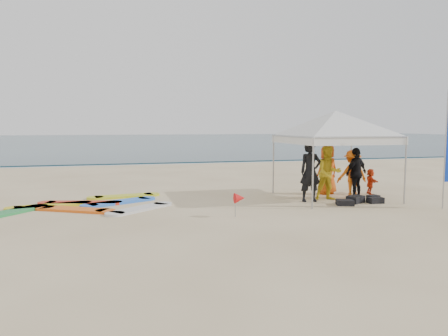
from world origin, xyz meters
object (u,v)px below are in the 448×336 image
person_orange_b (327,170)px  canopy_tent (336,111)px  person_seated (370,181)px  person_orange_a (352,174)px  person_yellow (329,173)px  person_black_a (310,172)px  person_black_b (356,173)px  marker_pennant (240,198)px  surfboard_spread (88,205)px

person_orange_b → canopy_tent: 2.17m
person_seated → person_orange_a: bearing=127.8°
person_yellow → person_orange_a: bearing=17.5°
person_orange_a → canopy_tent: size_ratio=0.36×
person_yellow → canopy_tent: canopy_tent is taller
person_black_a → canopy_tent: 2.23m
person_black_b → canopy_tent: size_ratio=0.38×
person_orange_a → canopy_tent: 2.17m
marker_pennant → person_yellow: bearing=26.4°
person_seated → canopy_tent: size_ratio=0.21×
person_yellow → person_orange_b: size_ratio=1.02×
person_orange_a → person_black_b: (0.02, -0.20, 0.05)m
person_black_a → canopy_tent: canopy_tent is taller
person_orange_a → marker_pennant: (-4.53, -1.99, -0.30)m
person_orange_b → person_orange_a: bearing=104.5°
surfboard_spread → marker_pennant: bearing=-33.8°
person_black_a → marker_pennant: (-2.83, -1.64, -0.45)m
marker_pennant → surfboard_spread: size_ratio=0.13×
person_orange_a → person_orange_b: (-0.45, 0.86, 0.07)m
marker_pennant → person_black_a: bearing=30.1°
person_yellow → person_orange_a: person_yellow is taller
person_yellow → person_black_b: (1.02, 0.03, -0.04)m
person_seated → marker_pennant: bearing=127.0°
person_black_a → marker_pennant: bearing=-147.8°
person_black_b → marker_pennant: (-4.55, -1.78, -0.35)m
person_orange_b → marker_pennant: person_orange_b is taller
person_orange_a → person_orange_b: bearing=-57.9°
person_orange_b → person_seated: size_ratio=1.93×
person_black_b → person_seated: (0.99, 0.67, -0.39)m
person_orange_a → person_orange_b: person_orange_b is taller
marker_pennant → surfboard_spread: bearing=146.2°
surfboard_spread → canopy_tent: bearing=-4.4°
person_orange_a → person_black_b: 0.21m
person_yellow → canopy_tent: bearing=42.6°
canopy_tent → surfboard_spread: bearing=175.6°
person_yellow → person_orange_a: size_ratio=1.11×
person_yellow → person_orange_a: (1.00, 0.23, -0.09)m
person_black_a → person_orange_a: person_black_a is taller
person_black_a → person_yellow: 0.72m
person_orange_b → surfboard_spread: person_orange_b is taller
person_orange_a → person_seated: size_ratio=1.77×
surfboard_spread → person_black_a: bearing=-8.4°
marker_pennant → person_orange_a: bearing=23.7°
person_orange_b → person_seated: 1.57m
person_black_a → person_orange_b: bearing=46.3°
person_yellow → person_orange_a: 1.03m
person_seated → canopy_tent: bearing=117.3°
person_black_b → surfboard_spread: (-8.49, 0.85, -0.81)m
person_black_b → marker_pennant: person_black_b is taller
person_black_b → surfboard_spread: bearing=-28.7°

